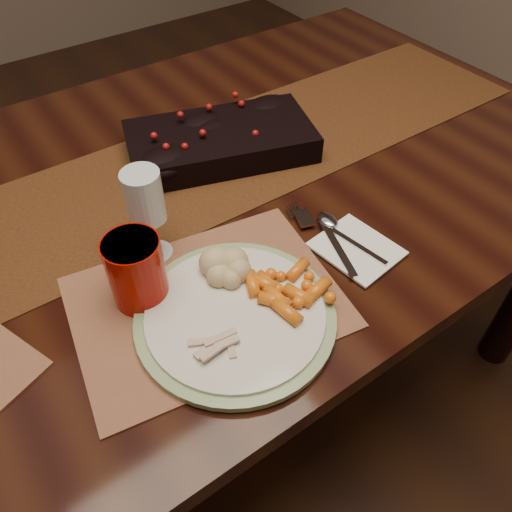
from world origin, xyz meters
TOP-DOWN VIEW (x-y plane):
  - floor at (0.00, 0.00)m, footprint 5.00×5.00m
  - dining_table at (0.00, 0.00)m, footprint 1.80×1.00m
  - table_runner at (0.05, 0.03)m, footprint 1.62×0.34m
  - centerpiece at (0.15, 0.05)m, footprint 0.41×0.29m
  - placemat_main at (-0.08, -0.27)m, footprint 0.44×0.35m
  - dinner_plate at (-0.06, -0.32)m, footprint 0.31×0.31m
  - baby_carrots at (0.01, -0.33)m, footprint 0.13×0.12m
  - mashed_potatoes at (-0.04, -0.25)m, footprint 0.09×0.08m
  - turkey_shreds at (-0.11, -0.36)m, footprint 0.08×0.08m
  - napkin at (0.18, -0.32)m, footprint 0.13×0.14m
  - fork at (0.15, -0.28)m, footprint 0.08×0.18m
  - spoon at (0.18, -0.29)m, footprint 0.05×0.15m
  - red_cup at (-0.16, -0.20)m, footprint 0.10×0.10m
  - wine_glass at (-0.10, -0.13)m, footprint 0.08×0.08m

SIDE VIEW (x-z plane):
  - floor at x=0.00m, z-range 0.00..0.00m
  - dining_table at x=0.00m, z-range 0.00..0.75m
  - table_runner at x=0.05m, z-range 0.75..0.75m
  - placemat_main at x=-0.08m, z-range 0.75..0.75m
  - napkin at x=0.18m, z-range 0.75..0.76m
  - spoon at x=0.18m, z-range 0.76..0.76m
  - fork at x=0.15m, z-range 0.76..0.76m
  - dinner_plate at x=-0.06m, z-range 0.75..0.77m
  - turkey_shreds at x=-0.11m, z-range 0.77..0.78m
  - baby_carrots at x=0.01m, z-range 0.77..0.79m
  - centerpiece at x=0.15m, z-range 0.75..0.83m
  - mashed_potatoes at x=-0.04m, z-range 0.77..0.81m
  - red_cup at x=-0.16m, z-range 0.75..0.87m
  - wine_glass at x=-0.10m, z-range 0.75..0.92m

